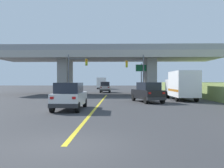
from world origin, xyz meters
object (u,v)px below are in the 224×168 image
at_px(suv_lead, 70,96).
at_px(traffic_signal_nearside, 138,71).
at_px(traffic_signal_farside, 75,70).
at_px(semi_truck_distant, 102,83).
at_px(highway_sign, 141,71).
at_px(box_truck, 182,85).
at_px(sedan_oncoming, 105,87).
at_px(suv_crossing, 147,92).

height_order(suv_lead, traffic_signal_nearside, traffic_signal_nearside).
bearing_deg(traffic_signal_nearside, traffic_signal_farside, -179.39).
bearing_deg(semi_truck_distant, traffic_signal_nearside, -76.75).
relative_size(traffic_signal_nearside, highway_sign, 1.20).
distance_m(box_truck, traffic_signal_nearside, 8.80).
xyz_separation_m(suv_lead, highway_sign, (7.33, 20.17, 2.69)).
bearing_deg(sedan_oncoming, suv_lead, -92.52).
distance_m(suv_lead, semi_truck_distant, 47.75).
xyz_separation_m(sedan_oncoming, traffic_signal_farside, (-3.88, -10.84, 2.80)).
height_order(sedan_oncoming, highway_sign, highway_sign).
bearing_deg(suv_crossing, traffic_signal_nearside, 75.95).
height_order(sedan_oncoming, traffic_signal_nearside, traffic_signal_nearside).
bearing_deg(sedan_oncoming, suv_crossing, -75.50).
bearing_deg(box_truck, highway_sign, 107.54).
xyz_separation_m(suv_crossing, box_truck, (4.19, 2.73, 0.66)).
height_order(suv_lead, box_truck, box_truck).
bearing_deg(semi_truck_distant, sedan_oncoming, -84.14).
distance_m(suv_lead, sedan_oncoming, 27.39).
relative_size(traffic_signal_farside, highway_sign, 1.21).
bearing_deg(semi_truck_distant, highway_sign, -73.40).
bearing_deg(traffic_signal_nearside, highway_sign, 75.98).
bearing_deg(suv_lead, highway_sign, 70.02).
bearing_deg(suv_crossing, box_truck, 18.15).
distance_m(suv_lead, traffic_signal_nearside, 18.02).
bearing_deg(suv_crossing, traffic_signal_farside, 117.85).
xyz_separation_m(traffic_signal_farside, highway_sign, (10.01, 3.65, -0.10)).
height_order(suv_crossing, traffic_signal_farside, traffic_signal_farside).
bearing_deg(traffic_signal_farside, suv_lead, -80.80).
relative_size(suv_crossing, highway_sign, 1.04).
relative_size(box_truck, sedan_oncoming, 1.50).
bearing_deg(box_truck, semi_truck_distant, 106.87).
bearing_deg(traffic_signal_farside, semi_truck_distant, 86.72).
relative_size(sedan_oncoming, highway_sign, 0.92).
distance_m(sedan_oncoming, traffic_signal_farside, 11.85).
relative_size(highway_sign, semi_truck_distant, 0.71).
height_order(suv_crossing, traffic_signal_nearside, traffic_signal_nearside).
xyz_separation_m(highway_sign, semi_truck_distant, (-8.22, 27.57, -2.07)).
bearing_deg(sedan_oncoming, traffic_signal_nearside, -64.00).
distance_m(suv_lead, box_truck, 14.21).
bearing_deg(suv_lead, sedan_oncoming, 87.48).
height_order(traffic_signal_nearside, traffic_signal_farside, traffic_signal_farside).
bearing_deg(traffic_signal_farside, box_truck, -28.43).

